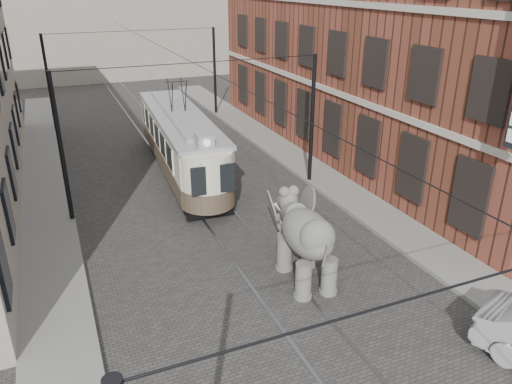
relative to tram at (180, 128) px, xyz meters
name	(u,v)px	position (x,y,z in m)	size (l,w,h in m)	color
ground	(259,266)	(0.07, -9.71, -2.30)	(120.00, 120.00, 0.00)	#3B3937
tram_rails	(259,265)	(0.07, -9.71, -2.28)	(1.54, 80.00, 0.02)	slate
sidewalk_right	(402,232)	(6.07, -9.71, -2.22)	(2.00, 60.00, 0.15)	slate
sidewalk_left	(56,309)	(-6.43, -9.71, -2.22)	(2.00, 60.00, 0.15)	slate
brick_building	(384,41)	(11.07, -0.71, 3.70)	(8.00, 26.00, 12.00)	brown
distant_block	(97,1)	(0.07, 30.29, 4.70)	(28.00, 10.00, 14.00)	gray
catenary	(205,141)	(-0.13, -4.71, 0.70)	(11.00, 30.20, 6.00)	black
tram	(180,128)	(0.00, 0.00, 0.00)	(2.39, 11.57, 4.59)	beige
elephant	(307,244)	(1.11, -11.10, -0.97)	(2.39, 4.34, 2.66)	#5F5C58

